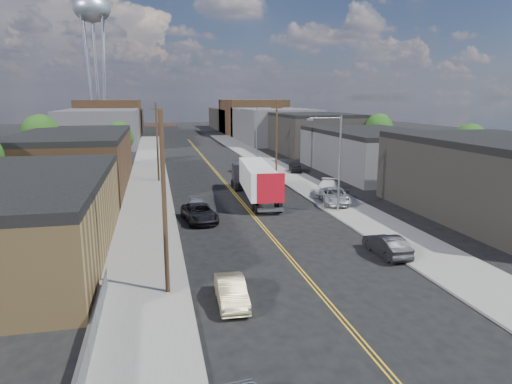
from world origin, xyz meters
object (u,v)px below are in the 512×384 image
car_left_b (231,292)px  car_right_lot_a (335,196)px  water_tower (92,14)px  car_right_lot_b (327,188)px  car_left_d (196,206)px  car_right_lot_c (295,167)px  car_right_oncoming (387,245)px  car_ahead_truck (246,168)px  car_left_c (200,213)px  semi_truck (254,178)px

car_left_b → car_right_lot_a: size_ratio=0.74×
water_tower → car_right_lot_b: (31.64, -77.92, -29.74)m
car_left_d → car_right_lot_c: car_right_lot_c is taller
car_right_oncoming → car_ahead_truck: (-2.60, 35.52, 0.05)m
car_right_lot_b → car_ahead_truck: 17.47m
car_left_d → car_left_b: bearing=-82.8°
water_tower → car_right_oncoming: water_tower is taller
car_left_c → car_right_lot_c: size_ratio=1.37×
water_tower → car_right_lot_c: size_ratio=9.30×
water_tower → car_ahead_truck: 73.04m
car_right_lot_b → car_ahead_truck: bearing=137.7°
semi_truck → car_ahead_truck: size_ratio=2.70×
car_left_b → car_right_oncoming: 12.67m
water_tower → car_left_c: water_tower is taller
car_left_c → car_right_lot_b: size_ratio=1.05×
car_left_c → car_ahead_truck: car_ahead_truck is taller
semi_truck → car_left_d: size_ratio=3.37×
water_tower → car_right_lot_a: size_ratio=6.65×
water_tower → car_right_lot_c: bearing=-62.0°
car_left_c → car_left_b: bearing=-97.0°
water_tower → car_left_d: size_ratio=8.21×
car_ahead_truck → car_right_lot_a: bearing=-84.0°
car_right_oncoming → water_tower: bearing=-74.0°
car_left_b → car_ahead_truck: (9.00, 40.62, 0.10)m
water_tower → car_left_d: bearing=-78.3°
car_left_d → car_right_lot_a: (13.88, 0.43, 0.27)m
water_tower → car_right_lot_b: 89.20m
semi_truck → water_tower: bearing=112.1°
water_tower → car_left_d: (17.00, -82.43, -30.00)m
water_tower → car_right_lot_a: bearing=-69.4°
car_left_b → semi_truck: bearing=77.2°
car_right_lot_b → car_right_lot_a: bearing=-71.6°
semi_truck → car_left_c: semi_truck is taller
water_tower → car_right_lot_c: (33.00, -62.01, -29.82)m
semi_truck → car_right_lot_b: bearing=1.5°
water_tower → car_ahead_truck: size_ratio=6.59×
car_left_d → car_right_lot_a: bearing=9.0°
car_left_b → car_right_lot_c: car_right_lot_c is taller
car_left_b → car_left_c: (0.00, 16.62, 0.08)m
semi_truck → car_ahead_truck: (2.46, 16.02, -1.45)m
car_right_lot_a → car_left_d: bearing=-166.1°
car_left_d → car_ahead_truck: size_ratio=0.80×
car_left_c → car_right_lot_a: bearing=6.7°
water_tower → car_left_d: 89.35m
car_right_lot_c → car_left_d: bearing=-118.8°
water_tower → car_right_oncoming: 105.37m
car_right_lot_a → car_right_lot_c: car_right_lot_a is taller
water_tower → car_right_oncoming: (28.60, -96.90, -29.92)m
car_left_b → car_right_lot_b: (14.64, 24.08, 0.22)m
water_tower → semi_truck: water_tower is taller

